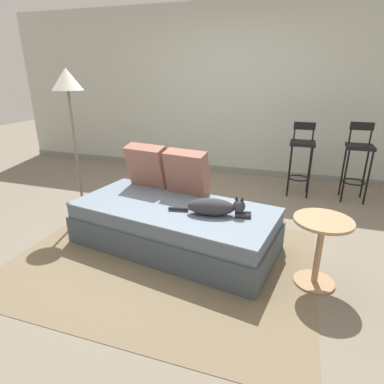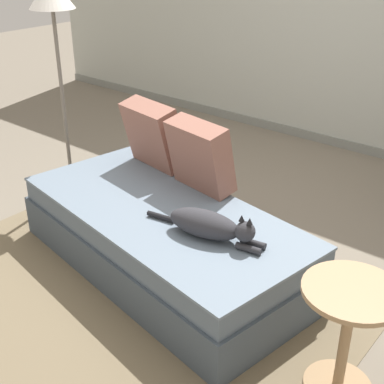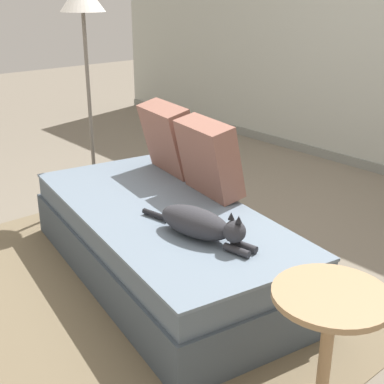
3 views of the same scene
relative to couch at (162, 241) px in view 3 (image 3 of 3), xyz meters
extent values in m
plane|color=slate|center=(0.00, 0.40, -0.21)|extent=(16.00, 16.00, 0.00)
cube|color=#75664C|center=(0.00, -0.30, -0.21)|extent=(2.63, 2.00, 0.01)
cube|color=#44505B|center=(0.00, 0.00, -0.08)|extent=(2.05, 1.20, 0.27)
cube|color=slate|center=(0.00, 0.00, 0.13)|extent=(2.01, 1.16, 0.15)
cube|color=slate|center=(0.00, 0.00, 0.20)|extent=(2.02, 1.17, 0.02)
cube|color=#936051|center=(-0.47, 0.43, 0.44)|extent=(0.48, 0.33, 0.47)
cube|color=#936051|center=(0.01, 0.35, 0.44)|extent=(0.47, 0.31, 0.46)
ellipsoid|color=#333338|center=(0.39, -0.08, 0.28)|extent=(0.44, 0.24, 0.15)
sphere|color=#333338|center=(0.63, -0.04, 0.30)|extent=(0.11, 0.11, 0.11)
cone|color=black|center=(0.60, -0.04, 0.38)|extent=(0.03, 0.03, 0.04)
cone|color=black|center=(0.65, -0.04, 0.38)|extent=(0.03, 0.03, 0.04)
cylinder|color=#333338|center=(0.67, -0.07, 0.23)|extent=(0.14, 0.06, 0.04)
cylinder|color=#333338|center=(0.66, -0.01, 0.23)|extent=(0.14, 0.06, 0.04)
cylinder|color=black|center=(0.09, -0.10, 0.23)|extent=(0.18, 0.06, 0.03)
cylinder|color=tan|center=(1.30, -0.22, 0.06)|extent=(0.05, 0.05, 0.55)
cylinder|color=tan|center=(1.30, -0.22, 0.34)|extent=(0.44, 0.44, 0.02)
cylinder|color=slate|center=(-1.28, 0.32, -0.20)|extent=(0.28, 0.28, 0.02)
cylinder|color=slate|center=(-1.28, 0.32, 0.50)|extent=(0.03, 0.03, 1.43)
camera|label=1|loc=(1.04, -2.60, 1.39)|focal=30.00mm
camera|label=2|loc=(1.93, -2.07, 1.74)|focal=50.00mm
camera|label=3|loc=(2.23, -1.69, 1.40)|focal=50.00mm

